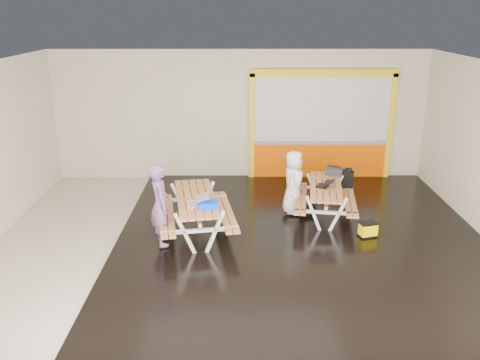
{
  "coord_description": "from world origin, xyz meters",
  "views": [
    {
      "loc": [
        -0.03,
        -9.01,
        4.49
      ],
      "look_at": [
        0.0,
        0.9,
        1.0
      ],
      "focal_mm": 36.57,
      "sensor_mm": 36.0,
      "label": 1
    }
  ],
  "objects_px": {
    "person_right": "(293,182)",
    "fluke_bag": "(368,230)",
    "picnic_table_left": "(196,206)",
    "blue_pouch": "(208,205)",
    "dark_case": "(306,209)",
    "laptop_right": "(325,184)",
    "person_left": "(160,204)",
    "laptop_left": "(197,202)",
    "picnic_table_right": "(325,194)",
    "backpack": "(348,178)",
    "toolbox": "(334,171)"
  },
  "relations": [
    {
      "from": "dark_case",
      "to": "picnic_table_left",
      "type": "bearing_deg",
      "value": -155.44
    },
    {
      "from": "picnic_table_right",
      "to": "laptop_right",
      "type": "height_order",
      "value": "laptop_right"
    },
    {
      "from": "person_left",
      "to": "picnic_table_left",
      "type": "bearing_deg",
      "value": -69.68
    },
    {
      "from": "person_left",
      "to": "picnic_table_right",
      "type": "bearing_deg",
      "value": -85.03
    },
    {
      "from": "laptop_right",
      "to": "person_left",
      "type": "bearing_deg",
      "value": -158.65
    },
    {
      "from": "laptop_right",
      "to": "dark_case",
      "type": "height_order",
      "value": "laptop_right"
    },
    {
      "from": "person_right",
      "to": "fluke_bag",
      "type": "height_order",
      "value": "person_right"
    },
    {
      "from": "picnic_table_right",
      "to": "person_left",
      "type": "bearing_deg",
      "value": -158.12
    },
    {
      "from": "person_left",
      "to": "backpack",
      "type": "xyz_separation_m",
      "value": [
        4.09,
        2.12,
        -0.19
      ]
    },
    {
      "from": "person_right",
      "to": "blue_pouch",
      "type": "bearing_deg",
      "value": 144.5
    },
    {
      "from": "toolbox",
      "to": "picnic_table_left",
      "type": "bearing_deg",
      "value": -152.43
    },
    {
      "from": "blue_pouch",
      "to": "person_right",
      "type": "bearing_deg",
      "value": 41.31
    },
    {
      "from": "person_right",
      "to": "laptop_left",
      "type": "height_order",
      "value": "person_right"
    },
    {
      "from": "backpack",
      "to": "person_left",
      "type": "bearing_deg",
      "value": -152.65
    },
    {
      "from": "laptop_right",
      "to": "dark_case",
      "type": "distance_m",
      "value": 0.83
    },
    {
      "from": "backpack",
      "to": "fluke_bag",
      "type": "height_order",
      "value": "backpack"
    },
    {
      "from": "picnic_table_left",
      "to": "blue_pouch",
      "type": "bearing_deg",
      "value": -62.74
    },
    {
      "from": "person_left",
      "to": "fluke_bag",
      "type": "relative_size",
      "value": 4.03
    },
    {
      "from": "picnic_table_left",
      "to": "dark_case",
      "type": "xyz_separation_m",
      "value": [
        2.41,
        1.1,
        -0.54
      ]
    },
    {
      "from": "backpack",
      "to": "blue_pouch",
      "type": "bearing_deg",
      "value": -145.64
    },
    {
      "from": "person_right",
      "to": "dark_case",
      "type": "xyz_separation_m",
      "value": [
        0.31,
        0.04,
        -0.69
      ]
    },
    {
      "from": "person_left",
      "to": "laptop_right",
      "type": "bearing_deg",
      "value": -85.57
    },
    {
      "from": "fluke_bag",
      "to": "blue_pouch",
      "type": "bearing_deg",
      "value": -172.91
    },
    {
      "from": "person_right",
      "to": "fluke_bag",
      "type": "bearing_deg",
      "value": -116.72
    },
    {
      "from": "picnic_table_left",
      "to": "blue_pouch",
      "type": "distance_m",
      "value": 0.66
    },
    {
      "from": "person_right",
      "to": "fluke_bag",
      "type": "relative_size",
      "value": 3.51
    },
    {
      "from": "picnic_table_right",
      "to": "backpack",
      "type": "xyz_separation_m",
      "value": [
        0.65,
        0.73,
        0.12
      ]
    },
    {
      "from": "picnic_table_right",
      "to": "toolbox",
      "type": "bearing_deg",
      "value": 66.78
    },
    {
      "from": "laptop_left",
      "to": "blue_pouch",
      "type": "distance_m",
      "value": 0.26
    },
    {
      "from": "fluke_bag",
      "to": "toolbox",
      "type": "bearing_deg",
      "value": 103.16
    },
    {
      "from": "blue_pouch",
      "to": "toolbox",
      "type": "relative_size",
      "value": 0.86
    },
    {
      "from": "picnic_table_right",
      "to": "blue_pouch",
      "type": "bearing_deg",
      "value": -150.37
    },
    {
      "from": "picnic_table_left",
      "to": "laptop_right",
      "type": "height_order",
      "value": "laptop_right"
    },
    {
      "from": "toolbox",
      "to": "fluke_bag",
      "type": "height_order",
      "value": "toolbox"
    },
    {
      "from": "person_right",
      "to": "dark_case",
      "type": "distance_m",
      "value": 0.76
    },
    {
      "from": "laptop_left",
      "to": "fluke_bag",
      "type": "relative_size",
      "value": 1.12
    },
    {
      "from": "picnic_table_left",
      "to": "backpack",
      "type": "relative_size",
      "value": 5.41
    },
    {
      "from": "picnic_table_left",
      "to": "blue_pouch",
      "type": "relative_size",
      "value": 6.19
    },
    {
      "from": "toolbox",
      "to": "dark_case",
      "type": "bearing_deg",
      "value": -143.33
    },
    {
      "from": "picnic_table_right",
      "to": "fluke_bag",
      "type": "height_order",
      "value": "picnic_table_right"
    },
    {
      "from": "laptop_left",
      "to": "toolbox",
      "type": "height_order",
      "value": "laptop_left"
    },
    {
      "from": "blue_pouch",
      "to": "laptop_right",
      "type": "bearing_deg",
      "value": 29.08
    },
    {
      "from": "person_left",
      "to": "laptop_left",
      "type": "distance_m",
      "value": 0.71
    },
    {
      "from": "person_right",
      "to": "backpack",
      "type": "relative_size",
      "value": 3.24
    },
    {
      "from": "picnic_table_left",
      "to": "toolbox",
      "type": "height_order",
      "value": "toolbox"
    },
    {
      "from": "blue_pouch",
      "to": "fluke_bag",
      "type": "bearing_deg",
      "value": 7.09
    },
    {
      "from": "toolbox",
      "to": "laptop_left",
      "type": "bearing_deg",
      "value": -146.53
    },
    {
      "from": "person_right",
      "to": "backpack",
      "type": "distance_m",
      "value": 1.47
    },
    {
      "from": "laptop_right",
      "to": "fluke_bag",
      "type": "xyz_separation_m",
      "value": [
        0.76,
        -0.98,
        -0.64
      ]
    },
    {
      "from": "picnic_table_right",
      "to": "blue_pouch",
      "type": "height_order",
      "value": "blue_pouch"
    }
  ]
}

